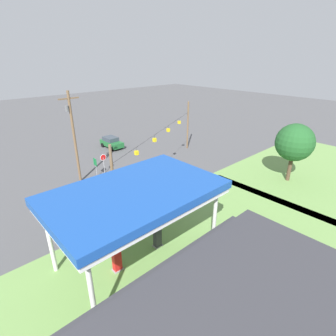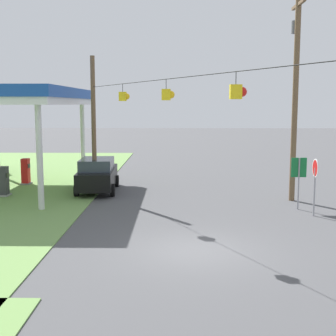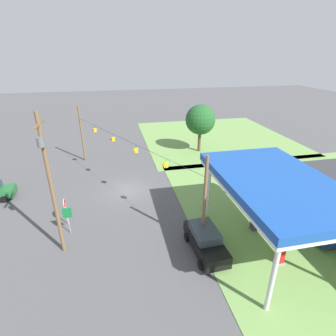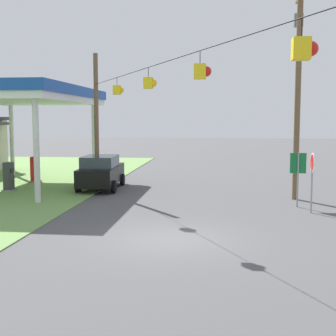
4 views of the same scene
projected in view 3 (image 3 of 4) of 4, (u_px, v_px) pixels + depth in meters
The scene contains 12 objects.
ground_plane at pixel (127, 190), 27.85m from camera, with size 160.00×160.00×0.00m, color #4C4C4F.
grass_verge_opposite_corner at pixel (214, 137), 45.17m from camera, with size 24.00×24.00×0.04m, color #6B934C.
gas_station_canopy at pixel (276, 185), 17.88m from camera, with size 11.32×7.14×5.70m.
fuel_pump_near at pixel (254, 223), 21.31m from camera, with size 0.71×0.56×1.58m.
fuel_pump_far at pixel (280, 254), 18.07m from camera, with size 0.71×0.56×1.58m.
car_at_pumps_front at pixel (205, 240), 19.05m from camera, with size 4.83×2.29×1.87m.
car_at_pumps_rear at pixel (316, 223), 20.97m from camera, with size 4.86×2.29×1.94m.
stop_sign_roadside at pixel (65, 206), 21.66m from camera, with size 0.80×0.08×2.50m.
route_sign at pixel (68, 215), 20.61m from camera, with size 0.10×0.70×2.40m.
utility_pole_main at pixel (50, 181), 17.10m from camera, with size 2.20×0.44×10.35m.
signal_span_gantry at pixel (125, 155), 26.20m from camera, with size 19.73×10.24×7.33m.
tree_west_verge at pixel (200, 120), 36.96m from camera, with size 4.22×4.22×6.82m.
Camera 3 is at (24.82, -0.85, 13.53)m, focal length 28.00 mm.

